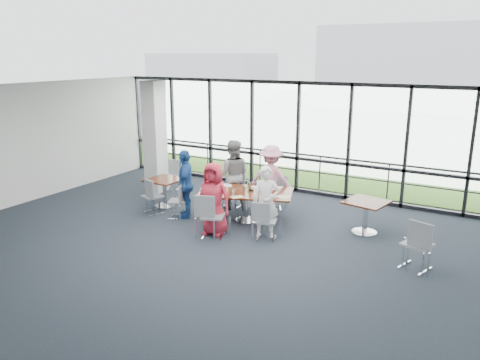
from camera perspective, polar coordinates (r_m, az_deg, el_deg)
The scene contains 40 objects.
floor at distance 9.78m, azimuth -4.94°, elevation -8.64°, with size 12.00×10.00×0.02m, color #1D232D.
ceiling at distance 8.99m, azimuth -5.41°, elevation 10.46°, with size 12.00×10.00×0.04m, color white.
wall_left at distance 13.55m, azimuth -26.50°, elevation 3.65°, with size 0.10×10.00×3.20m, color silver.
curtain_wall_back at distance 13.56m, azimuth 7.06°, elevation 5.13°, with size 12.00×0.10×3.20m, color white.
structural_column at distance 13.74m, azimuth -10.35°, elevation 5.13°, with size 0.50×0.50×3.20m, color silver.
apron at distance 18.49m, azimuth 12.99°, elevation 2.40°, with size 80.00×70.00×0.02m, color gray.
grass_strip at distance 16.63m, azimuth 10.94°, elevation 1.21°, with size 80.00×5.00×0.01m, color #365F1A.
hangar_aux at distance 42.28m, azimuth -3.44°, elevation 12.44°, with size 10.00×6.00×4.00m, color white.
guard_rail at distance 14.32m, azimuth 7.86°, elevation 1.14°, with size 0.06×0.06×12.00m, color #2D2D33.
main_table at distance 11.19m, azimuth 0.77°, elevation -1.90°, with size 2.46×1.86×0.75m.
side_table_left at distance 12.45m, azimuth -9.18°, elevation -0.41°, with size 0.89×0.89×0.75m.
side_table_right at distance 10.82m, azimuth 15.12°, elevation -3.11°, with size 1.00×1.00×0.75m.
diner_near_left at distance 10.36m, azimuth -3.22°, elevation -2.31°, with size 0.80×0.52×1.64m, color #AF2233.
diner_near_right at distance 10.22m, azimuth 3.18°, elevation -2.70°, with size 0.58×0.43×1.59m, color silver.
diner_far_left at distance 12.09m, azimuth -0.89°, elevation 0.67°, with size 0.88×0.54×1.81m, color slate.
diner_far_right at distance 11.93m, azimuth 3.82°, elevation 0.20°, with size 1.11×0.57×1.71m, color pink.
diner_end at distance 11.52m, azimuth -6.65°, elevation -0.46°, with size 0.99×0.54×1.69m, color navy.
chair_main_nl at distance 10.28m, azimuth -3.33°, elevation -4.43°, with size 0.47×0.47×0.97m, color gray, non-canonical shape.
chair_main_nr at distance 10.18m, azimuth 3.26°, elevation -5.00°, with size 0.41×0.41×0.85m, color gray, non-canonical shape.
chair_main_fl at distance 12.39m, azimuth -0.76°, elevation -1.19°, with size 0.43×0.43×0.89m, color gray, non-canonical shape.
chair_main_fr at distance 12.18m, azimuth 4.14°, elevation -1.65°, with size 0.41×0.41×0.83m, color gray, non-canonical shape.
chair_main_end at distance 11.59m, azimuth -7.62°, elevation -2.56°, with size 0.42×0.42×0.85m, color gray, non-canonical shape.
chair_spare_la at distance 12.00m, azimuth -10.60°, elevation -1.97°, with size 0.44×0.44×0.90m, color gray, non-canonical shape.
chair_spare_lb at distance 13.95m, azimuth -8.53°, elevation 0.48°, with size 0.43×0.43×0.88m, color gray, non-canonical shape.
chair_spare_r at distance 9.37m, azimuth 20.76°, elevation -7.37°, with size 0.48×0.48×0.98m, color gray, non-canonical shape.
plate_nl at distance 10.98m, azimuth -2.88°, elevation -1.64°, with size 0.26×0.26×0.01m, color white.
plate_nr at distance 10.77m, azimuth 3.78°, elevation -1.99°, with size 0.25×0.25×0.01m, color white.
plate_fl at distance 11.62m, azimuth -1.64°, elevation -0.69°, with size 0.27×0.27×0.01m, color white.
plate_fr at distance 11.40m, azimuth 3.69°, elevation -1.03°, with size 0.28×0.28×0.01m, color white.
plate_end at distance 11.36m, azimuth -4.17°, elevation -1.10°, with size 0.27×0.27×0.01m, color white.
tumbler_a at distance 10.97m, azimuth -0.78°, elevation -1.31°, with size 0.07×0.07×0.13m, color white.
tumbler_b at distance 10.94m, azimuth 2.20°, elevation -1.38°, with size 0.07×0.07×0.14m, color white.
tumbler_c at distance 11.44m, azimuth 0.99°, elevation -0.64°, with size 0.06×0.06×0.13m, color white.
tumbler_d at distance 11.10m, azimuth -3.34°, elevation -1.11°, with size 0.07×0.07×0.15m, color white.
menu_a at distance 10.71m, azimuth -0.31°, elevation -2.08°, with size 0.28×0.19×0.00m, color silver.
menu_b at distance 10.77m, azimuth 5.30°, elevation -2.05°, with size 0.31×0.22×0.00m, color silver.
menu_c at distance 11.52m, azimuth 2.16°, elevation -0.86°, with size 0.30×0.21×0.00m, color silver.
condiment_caddy at distance 11.20m, azimuth 1.35°, elevation -1.22°, with size 0.10×0.07×0.04m, color black.
ketchup_bottle at distance 11.23m, azimuth 1.20°, elevation -0.82°, with size 0.06×0.06×0.18m, color #B52918.
green_bottle at distance 11.22m, azimuth 1.19°, elevation -0.77°, with size 0.05×0.05×0.20m, color #217B37.
Camera 1 is at (5.17, -7.32, 3.91)m, focal length 35.00 mm.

